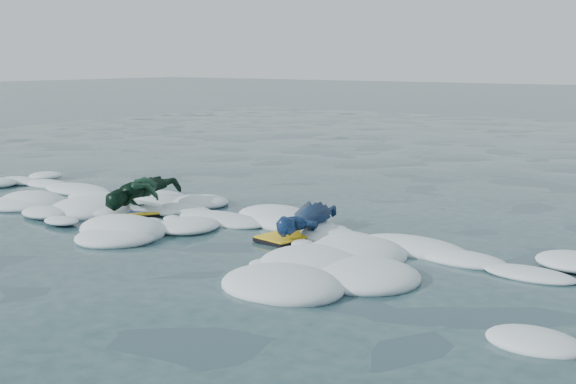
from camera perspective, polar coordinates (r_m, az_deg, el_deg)
The scene contains 4 objects.
ground at distance 8.84m, azimuth -11.15°, elevation -4.09°, with size 120.00×120.00×0.00m, color #162B36.
foam_band at distance 9.55m, azimuth -6.60°, elevation -2.88°, with size 12.00×3.10×0.30m, color white, non-canonical shape.
prone_woman_unit at distance 9.07m, azimuth 1.30°, elevation -2.30°, with size 0.82×1.51×0.36m.
prone_child_unit at distance 10.50m, azimuth -11.42°, elevation -0.30°, with size 0.88×1.41×0.52m.
Camera 1 is at (6.33, -5.77, 2.19)m, focal length 45.00 mm.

